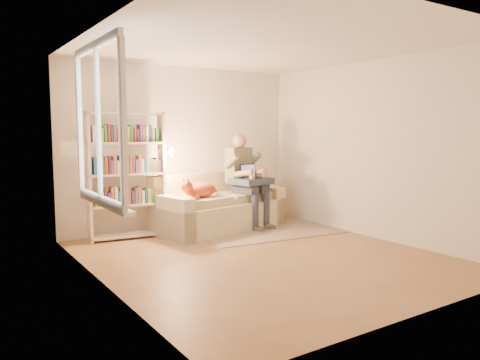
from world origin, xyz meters
TOP-DOWN VIEW (x-y plane):
  - floor at (0.00, 0.00)m, footprint 4.50×4.50m
  - ceiling at (0.00, 0.00)m, footprint 4.00×4.50m
  - wall_left at (-2.00, 0.00)m, footprint 0.02×4.50m
  - wall_right at (2.00, 0.00)m, footprint 0.02×4.50m
  - wall_back at (0.00, 2.25)m, footprint 4.00×0.02m
  - wall_front at (0.00, -2.25)m, footprint 4.00×0.02m
  - window at (-1.95, 0.20)m, footprint 0.12×1.52m
  - sofa at (0.38, 1.74)m, footprint 2.24×1.30m
  - person at (0.85, 1.67)m, footprint 0.52×0.73m
  - cat at (-0.11, 1.52)m, footprint 0.75×0.36m
  - blanket at (0.90, 1.52)m, footprint 0.67×0.58m
  - laptop at (0.89, 1.54)m, footprint 0.36×0.31m
  - bookshelf at (-1.06, 1.90)m, footprint 1.22×0.47m
  - rug at (0.93, 1.16)m, footprint 2.35×1.54m

SIDE VIEW (x-z plane):
  - floor at x=0.00m, z-range 0.00..0.00m
  - rug at x=0.93m, z-range 0.00..0.01m
  - sofa at x=0.38m, z-range -0.12..0.77m
  - cat at x=-0.11m, z-range 0.55..0.83m
  - blanket at x=0.90m, z-range 0.72..0.82m
  - person at x=0.85m, z-range 0.10..1.62m
  - laptop at x=0.89m, z-range 0.73..1.02m
  - bookshelf at x=-1.06m, z-range 0.10..1.95m
  - wall_left at x=-2.00m, z-range 0.00..2.60m
  - wall_right at x=2.00m, z-range 0.00..2.60m
  - wall_back at x=0.00m, z-range 0.00..2.60m
  - wall_front at x=0.00m, z-range 0.00..2.60m
  - window at x=-1.95m, z-range 0.53..2.22m
  - ceiling at x=0.00m, z-range 2.59..2.61m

